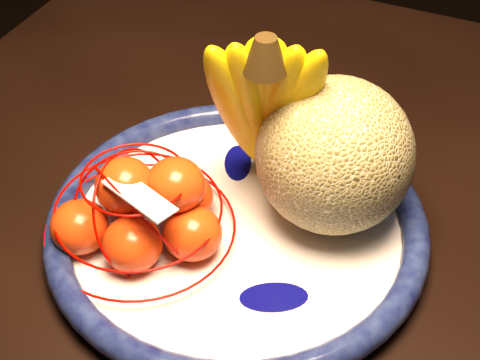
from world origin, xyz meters
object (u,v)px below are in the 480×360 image
(banana_bunch, at_px, (265,102))
(dining_table, at_px, (476,280))
(cantaloupe, at_px, (334,155))
(mandarin_bag, at_px, (144,210))
(fruit_bowl, at_px, (237,225))

(banana_bunch, bearing_deg, dining_table, -8.57)
(cantaloupe, xyz_separation_m, mandarin_bag, (-0.16, -0.10, -0.04))
(fruit_bowl, distance_m, cantaloupe, 0.13)
(banana_bunch, height_order, mandarin_bag, banana_bunch)
(dining_table, relative_size, fruit_bowl, 3.75)
(cantaloupe, height_order, mandarin_bag, cantaloupe)
(banana_bunch, bearing_deg, mandarin_bag, -145.20)
(dining_table, bearing_deg, cantaloupe, -161.34)
(fruit_bowl, xyz_separation_m, mandarin_bag, (-0.08, -0.04, 0.04))
(fruit_bowl, relative_size, cantaloupe, 2.50)
(mandarin_bag, bearing_deg, banana_bunch, 50.77)
(fruit_bowl, xyz_separation_m, banana_bunch, (0.01, 0.06, 0.11))
(banana_bunch, bearing_deg, fruit_bowl, -112.41)
(banana_bunch, relative_size, mandarin_bag, 1.07)
(dining_table, height_order, cantaloupe, cantaloupe)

